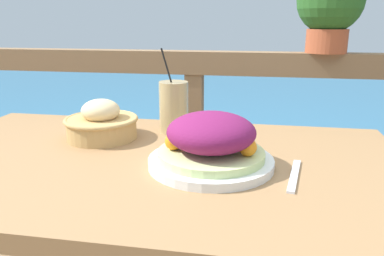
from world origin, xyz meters
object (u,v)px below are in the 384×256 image
drink_glass (174,107)px  potted_plant (330,5)px  salad_plate (211,144)px  bread_basket (101,123)px

drink_glass → potted_plant: (0.49, 0.44, 0.30)m
salad_plate → drink_glass: 0.29m
bread_basket → potted_plant: (0.68, 0.53, 0.33)m
salad_plate → potted_plant: potted_plant is taller
potted_plant → drink_glass: bearing=-138.3°
bread_basket → drink_glass: bearing=26.1°
salad_plate → drink_glass: (-0.14, 0.25, 0.02)m
bread_basket → potted_plant: 0.92m
drink_glass → potted_plant: size_ratio=0.81×
drink_glass → potted_plant: bearing=41.7°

